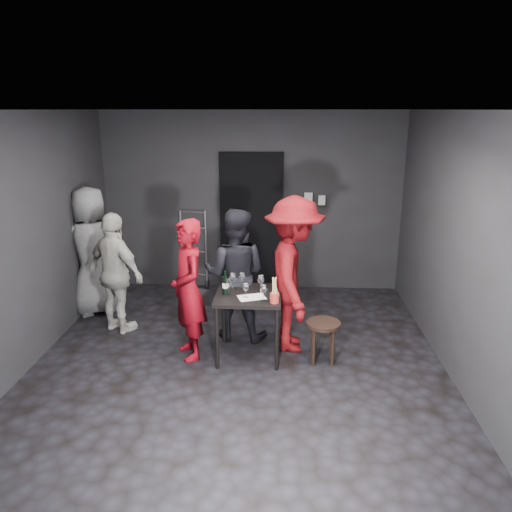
# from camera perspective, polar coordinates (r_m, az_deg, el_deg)

# --- Properties ---
(floor) EXTENTS (4.50, 5.00, 0.02)m
(floor) POSITION_cam_1_polar(r_m,az_deg,el_deg) (5.67, -2.03, -12.08)
(floor) COLOR black
(floor) RESTS_ON ground
(ceiling) EXTENTS (4.50, 5.00, 0.02)m
(ceiling) POSITION_cam_1_polar(r_m,az_deg,el_deg) (4.98, -2.36, 16.37)
(ceiling) COLOR silver
(ceiling) RESTS_ON ground
(wall_back) EXTENTS (4.50, 0.04, 2.70)m
(wall_back) POSITION_cam_1_polar(r_m,az_deg,el_deg) (7.59, -0.49, 6.17)
(wall_back) COLOR black
(wall_back) RESTS_ON ground
(wall_front) EXTENTS (4.50, 0.04, 2.70)m
(wall_front) POSITION_cam_1_polar(r_m,az_deg,el_deg) (2.84, -6.79, -12.14)
(wall_front) COLOR black
(wall_front) RESTS_ON ground
(wall_left) EXTENTS (0.04, 5.00, 2.70)m
(wall_left) POSITION_cam_1_polar(r_m,az_deg,el_deg) (5.81, -24.87, 1.41)
(wall_left) COLOR black
(wall_left) RESTS_ON ground
(wall_right) EXTENTS (0.04, 5.00, 2.70)m
(wall_right) POSITION_cam_1_polar(r_m,az_deg,el_deg) (5.44, 22.13, 0.79)
(wall_right) COLOR black
(wall_right) RESTS_ON ground
(doorway) EXTENTS (0.95, 0.10, 2.10)m
(doorway) POSITION_cam_1_polar(r_m,az_deg,el_deg) (7.60, -0.51, 3.86)
(doorway) COLOR black
(doorway) RESTS_ON ground
(wallbox_upper) EXTENTS (0.12, 0.06, 0.12)m
(wallbox_upper) POSITION_cam_1_polar(r_m,az_deg,el_deg) (7.52, 6.01, 6.75)
(wallbox_upper) COLOR #B7B7B2
(wallbox_upper) RESTS_ON wall_back
(wallbox_lower) EXTENTS (0.10, 0.06, 0.14)m
(wallbox_lower) POSITION_cam_1_polar(r_m,az_deg,el_deg) (7.55, 7.52, 6.35)
(wallbox_lower) COLOR #B7B7B2
(wallbox_lower) RESTS_ON wall_back
(hand_truck) EXTENTS (0.42, 0.35, 1.25)m
(hand_truck) POSITION_cam_1_polar(r_m,az_deg,el_deg) (7.76, -7.07, -2.33)
(hand_truck) COLOR #B2B2B7
(hand_truck) RESTS_ON floor
(tasting_table) EXTENTS (0.72, 0.72, 0.75)m
(tasting_table) POSITION_cam_1_polar(r_m,az_deg,el_deg) (5.55, -0.84, -5.27)
(tasting_table) COLOR black
(tasting_table) RESTS_ON floor
(stool) EXTENTS (0.38, 0.38, 0.47)m
(stool) POSITION_cam_1_polar(r_m,az_deg,el_deg) (5.58, 7.69, -8.31)
(stool) COLOR #39281C
(stool) RESTS_ON floor
(server_red) EXTENTS (0.63, 0.73, 1.68)m
(server_red) POSITION_cam_1_polar(r_m,az_deg,el_deg) (5.54, -7.79, -3.40)
(server_red) COLOR maroon
(server_red) RESTS_ON floor
(woman_black) EXTENTS (0.89, 0.58, 1.72)m
(woman_black) POSITION_cam_1_polar(r_m,az_deg,el_deg) (5.96, -2.41, -1.63)
(woman_black) COLOR black
(woman_black) RESTS_ON floor
(man_maroon) EXTENTS (0.71, 1.42, 2.15)m
(man_maroon) POSITION_cam_1_polar(r_m,az_deg,el_deg) (5.63, 4.37, -0.47)
(man_maroon) COLOR #62090D
(man_maroon) RESTS_ON floor
(bystander_cream) EXTENTS (1.00, 0.84, 1.54)m
(bystander_cream) POSITION_cam_1_polar(r_m,az_deg,el_deg) (6.37, -15.72, -1.84)
(bystander_cream) COLOR beige
(bystander_cream) RESTS_ON floor
(bystander_grey) EXTENTS (1.12, 1.03, 2.04)m
(bystander_grey) POSITION_cam_1_polar(r_m,az_deg,el_deg) (6.99, -18.32, 1.64)
(bystander_grey) COLOR slate
(bystander_grey) RESTS_ON floor
(tasting_mat) EXTENTS (0.33, 0.27, 0.00)m
(tasting_mat) POSITION_cam_1_polar(r_m,az_deg,el_deg) (5.41, -0.51, -4.74)
(tasting_mat) COLOR white
(tasting_mat) RESTS_ON tasting_table
(wine_glass_a) EXTENTS (0.09, 0.09, 0.20)m
(wine_glass_a) POSITION_cam_1_polar(r_m,az_deg,el_deg) (5.45, -3.23, -3.46)
(wine_glass_a) COLOR white
(wine_glass_a) RESTS_ON tasting_table
(wine_glass_b) EXTENTS (0.09, 0.09, 0.21)m
(wine_glass_b) POSITION_cam_1_polar(r_m,az_deg,el_deg) (5.62, -2.68, -2.80)
(wine_glass_b) COLOR white
(wine_glass_b) RESTS_ON tasting_table
(wine_glass_c) EXTENTS (0.09, 0.09, 0.20)m
(wine_glass_c) POSITION_cam_1_polar(r_m,az_deg,el_deg) (5.65, -1.60, -2.73)
(wine_glass_c) COLOR white
(wine_glass_c) RESTS_ON tasting_table
(wine_glass_d) EXTENTS (0.07, 0.07, 0.18)m
(wine_glass_d) POSITION_cam_1_polar(r_m,az_deg,el_deg) (5.37, -1.19, -3.88)
(wine_glass_d) COLOR white
(wine_glass_d) RESTS_ON tasting_table
(wine_glass_e) EXTENTS (0.09, 0.09, 0.19)m
(wine_glass_e) POSITION_cam_1_polar(r_m,az_deg,el_deg) (5.28, 0.85, -4.16)
(wine_glass_e) COLOR white
(wine_glass_e) RESTS_ON tasting_table
(wine_glass_f) EXTENTS (0.09, 0.09, 0.20)m
(wine_glass_f) POSITION_cam_1_polar(r_m,az_deg,el_deg) (5.56, 0.54, -3.04)
(wine_glass_f) COLOR white
(wine_glass_f) RESTS_ON tasting_table
(wine_bottle) EXTENTS (0.07, 0.07, 0.27)m
(wine_bottle) POSITION_cam_1_polar(r_m,az_deg,el_deg) (5.47, -3.53, -3.35)
(wine_bottle) COLOR black
(wine_bottle) RESTS_ON tasting_table
(breadstick_cup) EXTENTS (0.10, 0.10, 0.30)m
(breadstick_cup) POSITION_cam_1_polar(r_m,az_deg,el_deg) (5.22, 2.14, -3.97)
(breadstick_cup) COLOR #A92B23
(breadstick_cup) RESTS_ON tasting_table
(reserved_card) EXTENTS (0.10, 0.15, 0.11)m
(reserved_card) POSITION_cam_1_polar(r_m,az_deg,el_deg) (5.46, 2.12, -3.96)
(reserved_card) COLOR white
(reserved_card) RESTS_ON tasting_table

